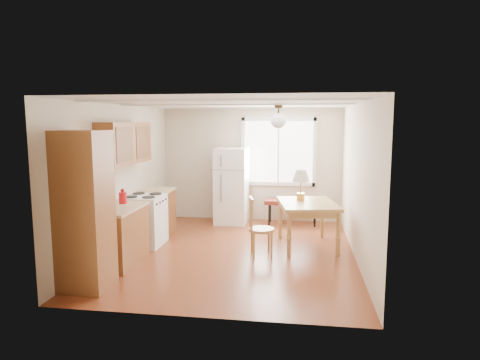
% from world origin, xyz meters
% --- Properties ---
extents(room_shell, '(4.60, 5.60, 2.62)m').
position_xyz_m(room_shell, '(0.00, 0.00, 1.25)').
color(room_shell, '#592412').
rests_on(room_shell, ground).
extents(kitchen_run, '(0.65, 3.40, 2.20)m').
position_xyz_m(kitchen_run, '(-1.72, -0.63, 0.84)').
color(kitchen_run, brown).
rests_on(kitchen_run, ground).
extents(window_unit, '(1.64, 0.05, 1.51)m').
position_xyz_m(window_unit, '(0.60, 2.47, 1.55)').
color(window_unit, white).
rests_on(window_unit, room_shell).
extents(pendant_light, '(0.26, 0.26, 0.40)m').
position_xyz_m(pendant_light, '(0.70, 0.40, 2.24)').
color(pendant_light, '#2E2214').
rests_on(pendant_light, room_shell).
extents(refrigerator, '(0.70, 0.72, 1.64)m').
position_xyz_m(refrigerator, '(-0.39, 2.09, 0.82)').
color(refrigerator, white).
rests_on(refrigerator, ground).
extents(bench, '(1.18, 0.50, 0.53)m').
position_xyz_m(bench, '(0.93, 2.12, 0.47)').
color(bench, '#5E1F16').
rests_on(bench, ground).
extents(dining_table, '(1.16, 1.42, 0.80)m').
position_xyz_m(dining_table, '(1.23, 0.53, 0.69)').
color(dining_table, olive).
rests_on(dining_table, ground).
extents(chair, '(0.46, 0.45, 0.97)m').
position_xyz_m(chair, '(0.38, -0.14, 0.55)').
color(chair, olive).
rests_on(chair, ground).
extents(table_lamp, '(0.32, 0.32, 0.55)m').
position_xyz_m(table_lamp, '(1.10, 0.74, 1.20)').
color(table_lamp, gold).
rests_on(table_lamp, dining_table).
extents(coffee_maker, '(0.19, 0.24, 0.34)m').
position_xyz_m(coffee_maker, '(-1.72, -1.28, 1.02)').
color(coffee_maker, black).
rests_on(coffee_maker, kitchen_run).
extents(kettle, '(0.13, 0.13, 0.24)m').
position_xyz_m(kettle, '(-1.74, -0.55, 1.00)').
color(kettle, red).
rests_on(kettle, kitchen_run).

